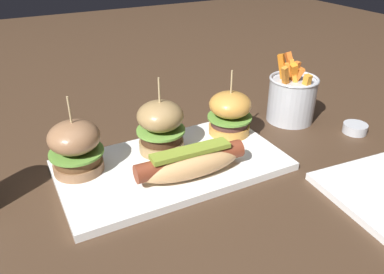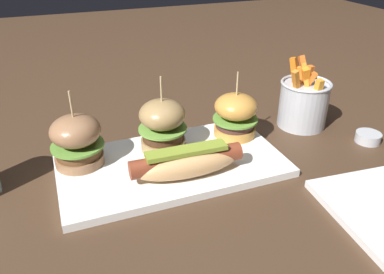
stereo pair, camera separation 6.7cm
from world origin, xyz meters
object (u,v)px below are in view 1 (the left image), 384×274
(platter_main, at_px, (172,165))
(hot_dog, at_px, (191,162))
(slider_center, at_px, (163,126))
(fries_bucket, at_px, (292,97))
(sauce_ramekin, at_px, (355,128))
(slider_right, at_px, (230,113))
(slider_left, at_px, (76,147))

(platter_main, distance_m, hot_dog, 0.06)
(platter_main, xyz_separation_m, slider_center, (0.00, 0.05, 0.06))
(fries_bucket, relative_size, sauce_ramekin, 3.00)
(slider_right, bearing_deg, hot_dog, -144.43)
(slider_left, distance_m, fries_bucket, 0.47)
(slider_center, xyz_separation_m, fries_bucket, (0.31, 0.01, -0.01))
(sauce_ramekin, bearing_deg, hot_dog, 179.87)
(hot_dog, xyz_separation_m, slider_right, (0.14, 0.10, 0.02))
(platter_main, bearing_deg, slider_right, 17.73)
(hot_dog, height_order, slider_center, slider_center)
(platter_main, bearing_deg, slider_left, 161.71)
(hot_dog, relative_size, slider_right, 1.45)
(hot_dog, relative_size, slider_center, 1.34)
(slider_right, xyz_separation_m, sauce_ramekin, (0.25, -0.10, -0.05))
(hot_dog, height_order, fries_bucket, fries_bucket)
(fries_bucket, bearing_deg, sauce_ramekin, -54.00)
(slider_left, height_order, sauce_ramekin, slider_left)
(hot_dog, distance_m, slider_right, 0.17)
(slider_center, distance_m, slider_right, 0.14)
(hot_dog, bearing_deg, platter_main, 100.91)
(slider_center, relative_size, slider_right, 1.08)
(platter_main, bearing_deg, slider_center, 85.21)
(platter_main, distance_m, fries_bucket, 0.32)
(slider_right, bearing_deg, fries_bucket, 4.13)
(hot_dog, bearing_deg, slider_center, 93.50)
(sauce_ramekin, bearing_deg, slider_center, 165.82)
(hot_dog, xyz_separation_m, sauce_ramekin, (0.38, -0.00, -0.03))
(slider_left, height_order, fries_bucket, slider_left)
(slider_center, bearing_deg, platter_main, -94.79)
(slider_right, bearing_deg, slider_left, 179.47)
(slider_left, height_order, slider_right, slider_left)
(slider_left, distance_m, slider_center, 0.16)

